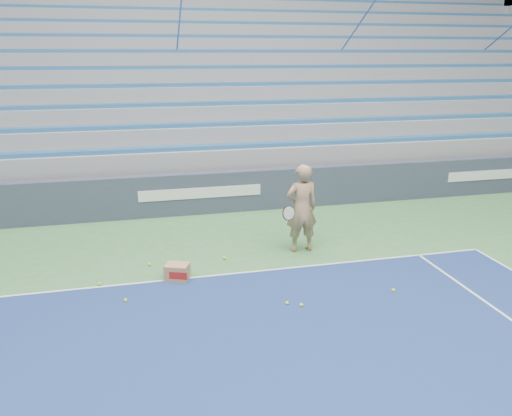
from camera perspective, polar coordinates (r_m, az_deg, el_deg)
The scene contains 11 objects.
sponsor_barrier at distance 13.26m, azimuth -6.40°, elevation 1.69°, with size 30.00×0.32×1.10m.
bleachers at distance 18.55m, azimuth -8.88°, elevation 11.72°, with size 31.00×9.15×7.30m.
tennis_player at distance 10.57m, azimuth 5.22°, elevation -0.05°, with size 0.96×0.86×1.91m.
ball_box at distance 9.54m, azimuth -8.98°, elevation -7.26°, with size 0.51×0.46×0.32m.
tennis_ball_0 at distance 10.40m, azimuth -3.64°, elevation -5.71°, with size 0.07×0.07×0.07m, color #C5E42E.
tennis_ball_1 at distance 10.30m, azimuth -12.08°, elevation -6.32°, with size 0.07×0.07×0.07m, color #C5E42E.
tennis_ball_2 at distance 8.63m, azimuth 3.58°, elevation -10.79°, with size 0.07×0.07×0.07m, color #C5E42E.
tennis_ball_3 at distance 8.58m, azimuth 5.20°, elevation -10.99°, with size 0.07×0.07×0.07m, color #C5E42E.
tennis_ball_4 at distance 9.36m, azimuth 15.43°, elevation -9.06°, with size 0.07×0.07×0.07m, color #C5E42E.
tennis_ball_5 at distance 9.70m, azimuth -17.46°, elevation -8.28°, with size 0.07×0.07×0.07m, color #C5E42E.
tennis_ball_6 at distance 8.98m, azimuth -14.68°, elevation -10.16°, with size 0.07×0.07×0.07m, color #C5E42E.
Camera 1 is at (-1.50, 3.19, 4.09)m, focal length 35.00 mm.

